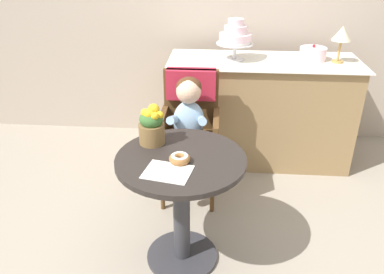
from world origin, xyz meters
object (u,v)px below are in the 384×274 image
at_px(flower_vase, 152,125).
at_px(tiered_cake_stand, 235,36).
at_px(round_layer_cake, 313,54).
at_px(table_lamp, 342,35).
at_px(cafe_table, 181,189).
at_px(donut_front, 180,158).
at_px(seated_child, 188,119).
at_px(wicker_chair, 190,115).

relative_size(flower_vase, tiered_cake_stand, 0.71).
distance_m(round_layer_cake, table_lamp, 0.26).
xyz_separation_m(cafe_table, tiered_cake_stand, (0.31, 1.30, 0.58)).
bearing_deg(round_layer_cake, tiered_cake_stand, -175.95).
bearing_deg(round_layer_cake, flower_vase, -133.35).
bearing_deg(donut_front, tiered_cake_stand, 77.46).
bearing_deg(donut_front, flower_vase, 131.52).
bearing_deg(seated_child, tiered_cake_stand, 65.87).
height_order(flower_vase, round_layer_cake, round_layer_cake).
height_order(cafe_table, flower_vase, flower_vase).
bearing_deg(table_lamp, round_layer_cake, 163.14).
relative_size(cafe_table, tiered_cake_stand, 2.20).
relative_size(wicker_chair, flower_vase, 4.12).
bearing_deg(tiered_cake_stand, seated_child, -114.13).
xyz_separation_m(flower_vase, tiered_cake_stand, (0.49, 1.14, 0.26)).
height_order(wicker_chair, flower_vase, wicker_chair).
bearing_deg(seated_child, round_layer_cake, 38.27).
height_order(tiered_cake_stand, round_layer_cake, tiered_cake_stand).
distance_m(cafe_table, seated_child, 0.62).
relative_size(seated_child, table_lamp, 2.55).
bearing_deg(flower_vase, round_layer_cake, 46.65).
xyz_separation_m(seated_child, tiered_cake_stand, (0.31, 0.70, 0.41)).
relative_size(wicker_chair, seated_child, 1.31).
xyz_separation_m(tiered_cake_stand, round_layer_cake, (0.63, 0.04, -0.14)).
distance_m(donut_front, table_lamp, 1.79).
xyz_separation_m(seated_child, round_layer_cake, (0.95, 0.75, 0.27)).
distance_m(flower_vase, tiered_cake_stand, 1.27).
xyz_separation_m(seated_child, donut_front, (0.01, -0.65, 0.07)).
xyz_separation_m(cafe_table, flower_vase, (-0.18, 0.16, 0.32)).
bearing_deg(donut_front, table_lamp, 50.12).
bearing_deg(tiered_cake_stand, flower_vase, -113.11).
relative_size(donut_front, round_layer_cake, 0.54).
bearing_deg(seated_child, donut_front, -88.76).
xyz_separation_m(donut_front, tiered_cake_stand, (0.30, 1.35, 0.35)).
relative_size(seated_child, round_layer_cake, 3.43).
relative_size(donut_front, flower_vase, 0.49).
relative_size(seated_child, donut_front, 6.36).
xyz_separation_m(wicker_chair, seated_child, (0.00, -0.16, 0.04)).
bearing_deg(table_lamp, flower_vase, -139.15).
bearing_deg(flower_vase, cafe_table, -40.94).
distance_m(flower_vase, round_layer_cake, 1.64).
bearing_deg(wicker_chair, table_lamp, 18.99).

